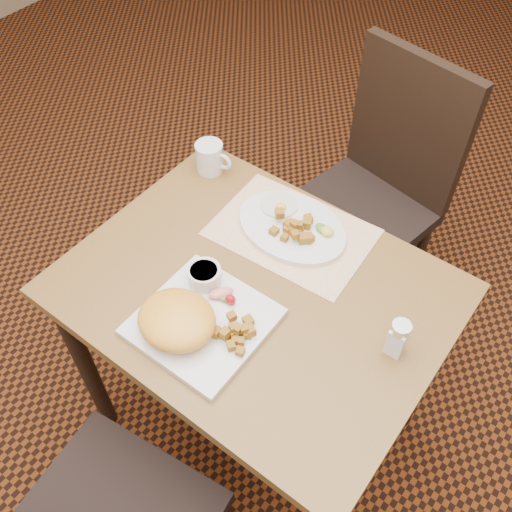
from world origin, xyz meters
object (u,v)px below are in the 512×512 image
Objects in this scene: table at (256,313)px; chair_far at (377,184)px; plate_oval at (292,227)px; coffee_mug at (210,158)px; salt_shaker at (398,338)px; plate_square at (203,322)px.

table is 0.73m from chair_far.
plate_oval is 0.33m from coffee_mug.
salt_shaker is 0.74m from coffee_mug.
chair_far is 8.78× the size of coffee_mug.
salt_shaker is at bearing 129.68° from chair_far.
plate_square reaches higher than table.
coffee_mug reaches higher than plate_square.
salt_shaker reaches higher than plate_square.
chair_far reaches higher than plate_oval.
table is 9.00× the size of salt_shaker.
plate_square is 0.92× the size of plate_oval.
salt_shaker reaches higher than table.
chair_far reaches higher than coffee_mug.
coffee_mug is (-0.36, 0.26, 0.15)m from table.
plate_square is 0.43m from salt_shaker.
plate_square is 0.36m from plate_oval.
chair_far reaches higher than table.
table is 0.20m from plate_square.
plate_oval is (-0.01, -0.51, 0.22)m from chair_far.
table is 8.14× the size of coffee_mug.
chair_far reaches higher than plate_square.
plate_oval reaches higher than table.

